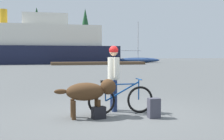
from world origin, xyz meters
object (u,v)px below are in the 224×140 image
dog (90,92)px  sailboat_moored (138,60)px  bicycle (121,99)px  ferry_boat (28,45)px  person_cyclist (114,72)px  backpack (154,108)px  handbag_pannier (99,113)px

dog → sailboat_moored: size_ratio=0.19×
bicycle → sailboat_moored: sailboat_moored is taller
sailboat_moored → ferry_boat: bearing=179.4°
dog → ferry_boat: (-3.26, 39.21, 2.27)m
ferry_boat → person_cyclist: bearing=-84.0°
ferry_boat → sailboat_moored: 18.33m
backpack → handbag_pannier: bearing=169.7°
backpack → person_cyclist: bearing=125.1°
dog → handbag_pannier: (0.19, -0.18, -0.49)m
person_cyclist → backpack: bearing=-54.9°
ferry_boat → sailboat_moored: ferry_boat is taller
dog → sailboat_moored: 41.76m
dog → ferry_boat: ferry_boat is taller
bicycle → handbag_pannier: size_ratio=5.44×
ferry_boat → handbag_pannier: bearing=-85.0°
bicycle → person_cyclist: size_ratio=0.98×
backpack → handbag_pannier: size_ratio=1.50×
sailboat_moored → dog: bearing=-110.9°
ferry_boat → backpack: bearing=-83.1°
handbag_pannier → bicycle: bearing=30.0°
person_cyclist → ferry_boat: bearing=96.0°
person_cyclist → ferry_boat: ferry_boat is taller
sailboat_moored → handbag_pannier: bearing=-110.6°
person_cyclist → dog: bearing=-140.3°
person_cyclist → sailboat_moored: sailboat_moored is taller
dog → backpack: bearing=-15.5°
person_cyclist → sailboat_moored: size_ratio=0.22×
dog → sailboat_moored: sailboat_moored is taller
bicycle → backpack: size_ratio=3.61×
handbag_pannier → ferry_boat: ferry_boat is taller
handbag_pannier → sailboat_moored: 41.86m
backpack → sailboat_moored: sailboat_moored is taller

